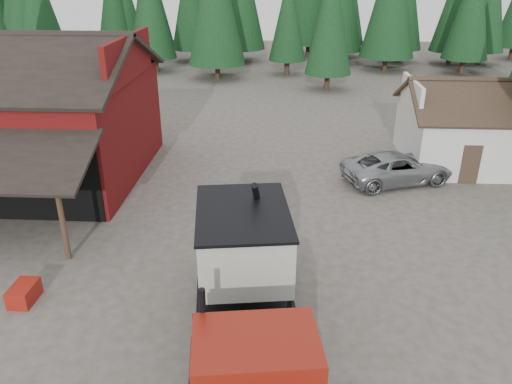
{
  "coord_description": "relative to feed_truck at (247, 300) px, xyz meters",
  "views": [
    {
      "loc": [
        2.22,
        -13.34,
        10.01
      ],
      "look_at": [
        1.25,
        4.47,
        1.8
      ],
      "focal_mm": 35.0,
      "sensor_mm": 36.0,
      "label": 1
    }
  ],
  "objects": [
    {
      "name": "ground",
      "position": [
        -1.42,
        2.8,
        -2.07
      ],
      "size": [
        120.0,
        120.0,
        0.0
      ],
      "primitive_type": "plane",
      "color": "#4F473E",
      "rests_on": "ground"
    },
    {
      "name": "red_barn",
      "position": [
        -12.42,
        12.7,
        0.63
      ],
      "size": [
        12.8,
        13.63,
        7.18
      ],
      "color": "maroon",
      "rests_on": "ground"
    },
    {
      "name": "farmhouse",
      "position": [
        11.58,
        15.79,
        -0.4
      ],
      "size": [
        8.6,
        6.42,
        4.65
      ],
      "color": "silver",
      "rests_on": "ground"
    },
    {
      "name": "conifer_backdrop",
      "position": [
        -1.42,
        44.8,
        -2.07
      ],
      "size": [
        76.0,
        16.0,
        16.0
      ],
      "primitive_type": null,
      "color": "black",
      "rests_on": "ground"
    },
    {
      "name": "near_pine_b",
      "position": [
        4.58,
        32.8,
        3.82
      ],
      "size": [
        3.96,
        3.96,
        10.4
      ],
      "color": "#382619",
      "rests_on": "ground"
    },
    {
      "name": "feed_truck",
      "position": [
        0.0,
        0.0,
        0.0
      ],
      "size": [
        3.9,
        10.05,
        4.42
      ],
      "rotation": [
        0.0,
        0.0,
        0.14
      ],
      "color": "black",
      "rests_on": "ground"
    },
    {
      "name": "silver_car",
      "position": [
        6.58,
        12.8,
        -1.3
      ],
      "size": [
        6.0,
        4.15,
        1.52
      ],
      "primitive_type": "imported",
      "rotation": [
        0.0,
        0.0,
        1.9
      ],
      "color": "#9C9EA3",
      "rests_on": "ground"
    },
    {
      "name": "equip_box",
      "position": [
        -7.42,
        2.3,
        -1.77
      ],
      "size": [
        0.71,
        1.11,
        0.6
      ],
      "primitive_type": "cube",
      "rotation": [
        0.0,
        0.0,
        -0.01
      ],
      "color": "maroon",
      "rests_on": "ground"
    }
  ]
}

